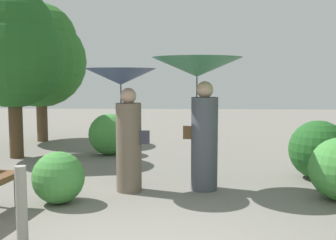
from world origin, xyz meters
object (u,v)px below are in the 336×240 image
Objects in this scene: tree_near_left at (40,54)px; path_marker_post at (22,205)px; tree_mid_left at (13,48)px; person_right at (199,91)px; person_left at (124,106)px.

path_marker_post is at bearing -72.45° from tree_near_left.
path_marker_post is at bearing -67.04° from tree_mid_left.
tree_near_left is at bearing 107.55° from path_marker_post.
tree_near_left is (-4.20, 4.87, 0.84)m from person_right.
person_left is 1.18m from person_right.
person_right is 6.48m from tree_near_left.
person_left is 5.95m from tree_near_left.
tree_mid_left is at bearing 112.96° from path_marker_post.
person_right is at bearing -49.23° from tree_near_left.
tree_near_left is 1.02× the size of tree_mid_left.
path_marker_post is at bearing 147.05° from person_right.
person_right is at bearing -75.43° from person_left.
path_marker_post is at bearing 167.37° from person_left.
tree_mid_left is at bearing 54.99° from person_left.
tree_near_left is at bearing 48.72° from person_right.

